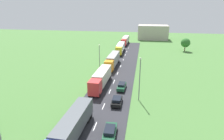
% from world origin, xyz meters
% --- Properties ---
extents(road, '(10.00, 140.00, 0.06)m').
position_xyz_m(road, '(0.00, 24.50, 0.03)').
color(road, '#2B2B30').
rests_on(road, ground).
extents(lane_marking_centre, '(0.16, 121.32, 0.01)m').
position_xyz_m(lane_marking_centre, '(0.00, 21.69, 0.07)').
color(lane_marking_centre, white).
rests_on(lane_marking_centre, road).
extents(truck_lead, '(2.82, 14.03, 3.47)m').
position_xyz_m(truck_lead, '(-2.53, 15.28, 2.09)').
color(truck_lead, blue).
rests_on(truck_lead, road).
extents(truck_second, '(2.81, 12.90, 3.68)m').
position_xyz_m(truck_second, '(-2.60, 34.95, 2.18)').
color(truck_second, red).
rests_on(truck_second, road).
extents(truck_third, '(2.75, 13.83, 3.76)m').
position_xyz_m(truck_third, '(-2.47, 51.11, 2.21)').
color(truck_third, orange).
rests_on(truck_third, road).
extents(truck_fourth, '(2.72, 13.73, 3.49)m').
position_xyz_m(truck_fourth, '(-2.55, 70.93, 2.11)').
color(truck_fourth, yellow).
rests_on(truck_fourth, road).
extents(truck_fifth, '(2.84, 14.47, 3.59)m').
position_xyz_m(truck_fifth, '(-2.37, 89.70, 2.14)').
color(truck_fifth, red).
rests_on(truck_fifth, road).
extents(car_second, '(1.94, 4.31, 1.53)m').
position_xyz_m(car_second, '(2.79, 17.15, 0.86)').
color(car_second, '#19472D').
rests_on(car_second, road).
extents(car_third, '(1.99, 4.11, 1.51)m').
position_xyz_m(car_third, '(2.40, 26.88, 0.85)').
color(car_third, black).
rests_on(car_third, road).
extents(car_fourth, '(1.85, 4.30, 1.45)m').
position_xyz_m(car_fourth, '(2.48, 34.15, 0.83)').
color(car_fourth, '#19472D').
rests_on(car_fourth, road).
extents(lamppost_second, '(0.36, 0.36, 9.07)m').
position_xyz_m(lamppost_second, '(6.57, 29.50, 5.02)').
color(lamppost_second, slate).
rests_on(lamppost_second, ground).
extents(lamppost_third, '(0.36, 0.36, 7.64)m').
position_xyz_m(lamppost_third, '(-6.04, 48.16, 4.29)').
color(lamppost_third, slate).
rests_on(lamppost_third, ground).
extents(tree_oak, '(3.87, 3.87, 5.62)m').
position_xyz_m(tree_oak, '(24.57, 78.19, 3.67)').
color(tree_oak, '#513823').
rests_on(tree_oak, ground).
extents(distant_building, '(17.02, 10.69, 8.11)m').
position_xyz_m(distant_building, '(11.86, 108.47, 4.05)').
color(distant_building, '#B2A899').
rests_on(distant_building, ground).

